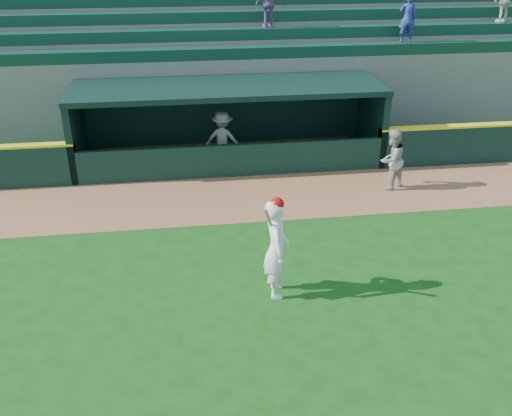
% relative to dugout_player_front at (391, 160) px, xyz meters
% --- Properties ---
extents(ground, '(120.00, 120.00, 0.00)m').
position_rel_dugout_player_front_xyz_m(ground, '(-4.31, -4.99, -0.87)').
color(ground, '#124511').
rests_on(ground, ground).
extents(warning_track, '(40.00, 3.00, 0.01)m').
position_rel_dugout_player_front_xyz_m(warning_track, '(-4.31, -0.09, -0.86)').
color(warning_track, brown).
rests_on(warning_track, ground).
extents(dugout_player_front, '(1.07, 1.01, 1.74)m').
position_rel_dugout_player_front_xyz_m(dugout_player_front, '(0.00, 0.00, 0.00)').
color(dugout_player_front, '#9F9F9A').
rests_on(dugout_player_front, ground).
extents(dugout_player_inside, '(1.25, 0.91, 1.73)m').
position_rel_dugout_player_front_xyz_m(dugout_player_inside, '(-4.54, 2.40, -0.00)').
color(dugout_player_inside, gray).
rests_on(dugout_player_inside, ground).
extents(dugout, '(9.40, 2.80, 2.46)m').
position_rel_dugout_player_front_xyz_m(dugout, '(-4.31, 3.02, 0.49)').
color(dugout, slate).
rests_on(dugout, ground).
extents(stands, '(34.50, 6.25, 7.58)m').
position_rel_dugout_player_front_xyz_m(stands, '(-4.28, 7.58, 1.52)').
color(stands, slate).
rests_on(stands, ground).
extents(batter_at_plate, '(0.61, 0.84, 2.16)m').
position_rel_dugout_player_front_xyz_m(batter_at_plate, '(-4.09, -4.71, 0.19)').
color(batter_at_plate, white).
rests_on(batter_at_plate, ground).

